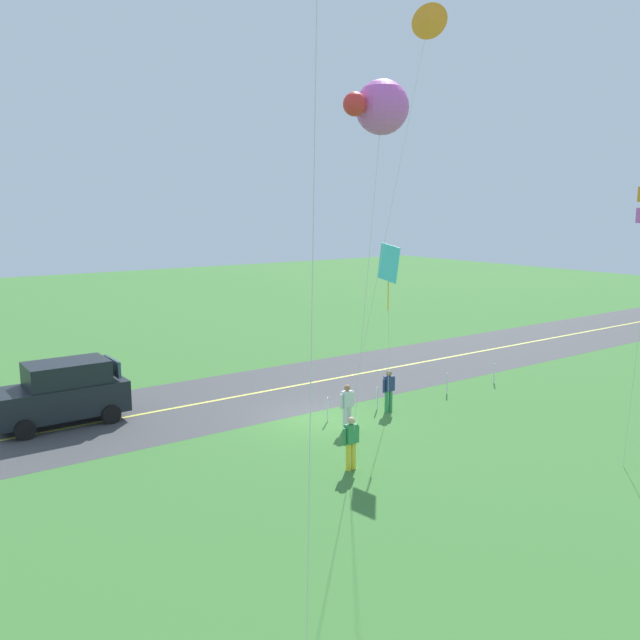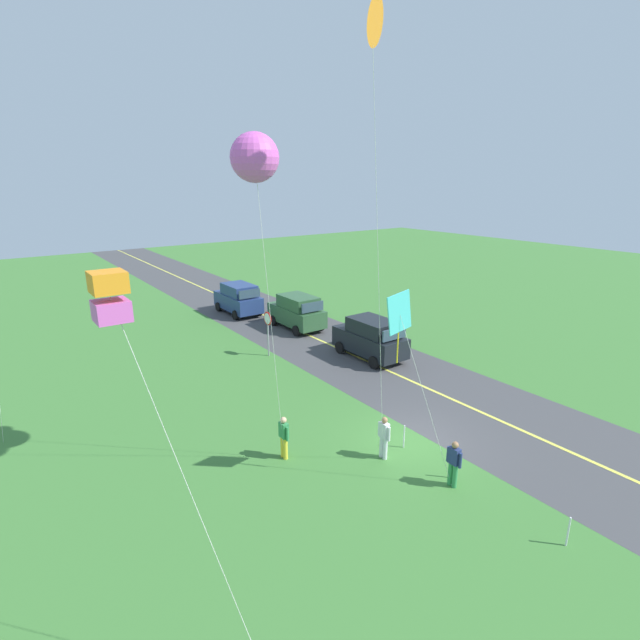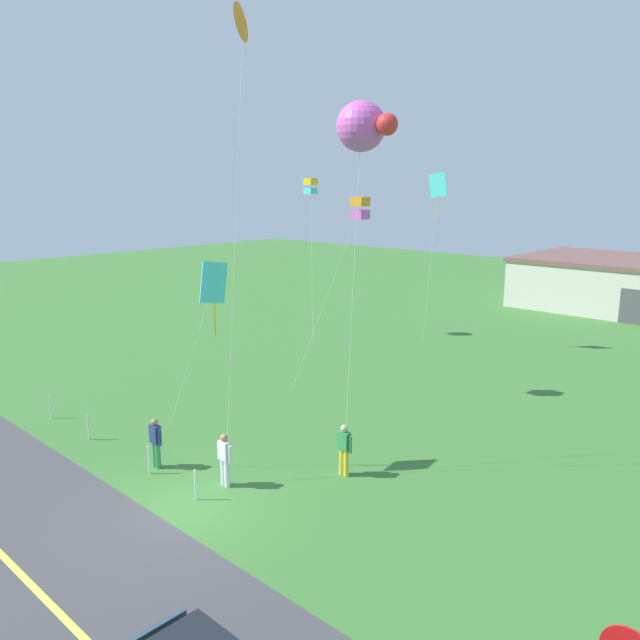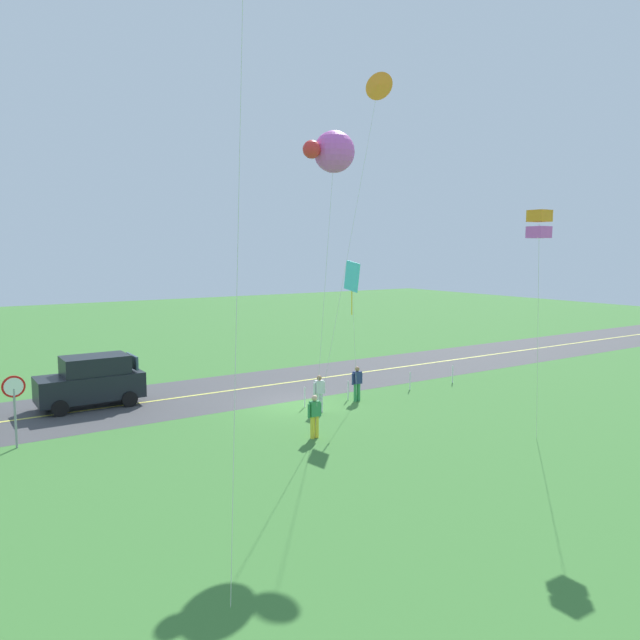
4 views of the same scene
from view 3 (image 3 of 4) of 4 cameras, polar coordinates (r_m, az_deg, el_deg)
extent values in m
cube|color=#3D7533|center=(17.81, -12.91, -16.89)|extent=(120.00, 120.00, 0.10)
cube|color=#424244|center=(16.26, -25.41, -20.73)|extent=(120.00, 7.00, 0.00)
cube|color=#E5E04C|center=(16.26, -25.42, -20.72)|extent=(120.00, 0.16, 0.00)
cylinder|color=silver|center=(18.72, -8.88, -13.61)|extent=(0.16, 0.16, 0.82)
cylinder|color=silver|center=(18.59, -8.52, -13.79)|extent=(0.16, 0.16, 0.82)
cube|color=silver|center=(18.36, -8.77, -11.76)|extent=(0.36, 0.22, 0.56)
cylinder|color=silver|center=(18.56, -9.24, -11.68)|extent=(0.10, 0.10, 0.52)
cylinder|color=silver|center=(18.21, -8.29, -12.13)|extent=(0.10, 0.10, 0.52)
sphere|color=#9E704C|center=(18.21, -8.82, -10.64)|extent=(0.22, 0.22, 0.22)
cylinder|color=yellow|center=(19.14, 2.00, -12.85)|extent=(0.16, 0.16, 0.82)
cylinder|color=yellow|center=(19.03, 2.42, -13.01)|extent=(0.16, 0.16, 0.82)
cube|color=#338C4C|center=(18.80, 2.23, -11.03)|extent=(0.36, 0.22, 0.56)
cylinder|color=#338C4C|center=(18.96, 1.67, -10.97)|extent=(0.10, 0.10, 0.52)
cylinder|color=#338C4C|center=(18.68, 2.80, -11.36)|extent=(0.10, 0.10, 0.52)
sphere|color=#D8AD84|center=(18.65, 2.24, -9.93)|extent=(0.22, 0.22, 0.22)
cylinder|color=#338C4C|center=(20.25, -14.94, -11.82)|extent=(0.16, 0.16, 0.82)
cylinder|color=#338C4C|center=(20.11, -14.66, -11.98)|extent=(0.16, 0.16, 0.82)
cube|color=navy|center=(19.91, -14.91, -10.08)|extent=(0.36, 0.22, 0.56)
cylinder|color=navy|center=(20.12, -15.27, -10.02)|extent=(0.10, 0.10, 0.52)
cylinder|color=navy|center=(19.74, -14.52, -10.42)|extent=(0.10, 0.10, 0.52)
sphere|color=#9E704C|center=(19.76, -14.97, -9.04)|extent=(0.22, 0.22, 0.22)
cylinder|color=silver|center=(18.06, -7.87, 5.83)|extent=(1.28, 2.21, 13.08)
cone|color=orange|center=(19.66, -7.06, 25.58)|extent=(0.82, 1.11, 1.11)
cylinder|color=silver|center=(18.01, 2.97, 1.17)|extent=(0.25, 0.90, 10.14)
sphere|color=#D859BF|center=(18.14, 3.80, 17.33)|extent=(1.40, 1.40, 1.40)
sphere|color=red|center=(17.59, 6.18, 17.45)|extent=(0.60, 0.60, 0.60)
cylinder|color=silver|center=(19.13, -12.34, -5.20)|extent=(1.37, 1.42, 5.77)
cube|color=#4CD8D8|center=(18.34, -9.75, 3.41)|extent=(0.06, 1.08, 1.33)
cylinder|color=yellow|center=(18.50, -9.65, 0.65)|extent=(0.04, 0.04, 1.40)
cylinder|color=silver|center=(34.13, -0.76, 5.08)|extent=(1.83, 1.76, 8.44)
cube|color=yellow|center=(35.10, -0.88, 12.59)|extent=(0.56, 0.56, 0.36)
cube|color=#4CD8D8|center=(35.10, -0.87, 11.77)|extent=(0.56, 0.56, 0.36)
cylinder|color=silver|center=(25.34, 0.43, 1.60)|extent=(2.38, 1.54, 7.65)
cube|color=orange|center=(24.70, 3.72, 10.80)|extent=(0.56, 0.56, 0.36)
cube|color=#D859BF|center=(24.72, 3.70, 9.64)|extent=(0.56, 0.56, 0.36)
cylinder|color=silver|center=(33.57, 10.07, 4.83)|extent=(1.15, 0.88, 8.51)
cube|color=#4CD8D8|center=(32.63, 10.79, 12.08)|extent=(1.06, 0.18, 1.32)
cylinder|color=yellow|center=(32.64, 10.72, 10.50)|extent=(0.04, 0.04, 1.40)
cube|color=#4C4C51|center=(43.08, 27.34, 1.02)|extent=(2.40, 0.12, 2.20)
cylinder|color=silver|center=(25.39, -23.54, -7.33)|extent=(0.05, 0.05, 0.90)
cylinder|color=silver|center=(22.88, -20.52, -9.22)|extent=(0.05, 0.05, 0.90)
cylinder|color=silver|center=(19.81, -15.45, -12.28)|extent=(0.05, 0.05, 0.90)
cylinder|color=silver|center=(18.03, -11.37, -14.63)|extent=(0.05, 0.05, 0.90)
camera|label=1|loc=(27.48, 43.49, 6.94)|focal=36.90mm
camera|label=2|loc=(31.83, -6.38, 14.08)|focal=26.76mm
camera|label=4|loc=(31.41, 44.01, 5.79)|focal=34.24mm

